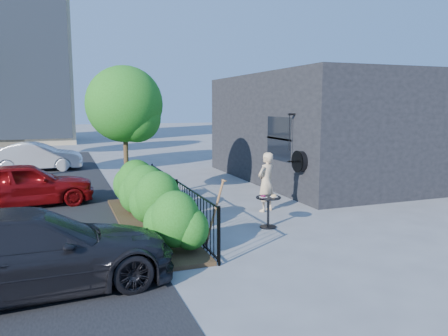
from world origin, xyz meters
name	(u,v)px	position (x,y,z in m)	size (l,w,h in m)	color
ground	(234,218)	(0.00, 0.00, 0.00)	(120.00, 120.00, 0.00)	gray
shop_building	(322,128)	(5.50, 4.50, 2.00)	(6.22, 9.00, 4.00)	black
fence	(177,201)	(-1.50, 0.00, 0.56)	(0.05, 6.05, 1.10)	black
planting_bed	(149,225)	(-2.20, 0.00, 0.04)	(1.30, 6.00, 0.08)	#382616
shrubs	(152,197)	(-2.10, 0.10, 0.70)	(1.10, 5.60, 1.24)	#226316
patio_tree	(127,109)	(-2.24, 2.76, 2.76)	(2.20, 2.20, 3.94)	#3F2B19
cafe_table	(268,206)	(0.43, -1.08, 0.51)	(0.59, 0.59, 0.79)	black
woman	(266,182)	(1.09, 0.41, 0.81)	(0.59, 0.39, 1.62)	#D3B088
shovel	(213,217)	(-1.26, -1.99, 0.62)	(0.48, 0.18, 1.42)	brown
car_red	(25,184)	(-5.09, 3.32, 0.64)	(1.51, 3.75, 1.28)	maroon
car_silver	(37,157)	(-5.07, 10.69, 0.62)	(1.32, 3.78, 1.25)	silver
car_darkgrey	(30,251)	(-4.59, -3.02, 0.64)	(1.80, 4.44, 1.29)	black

